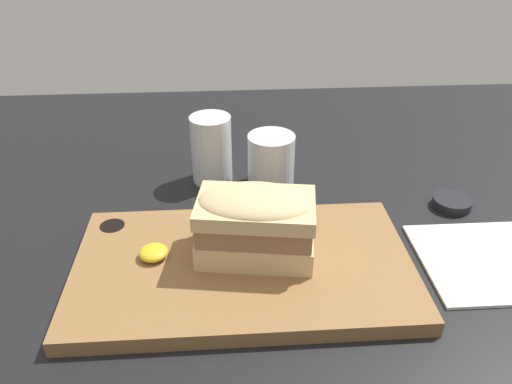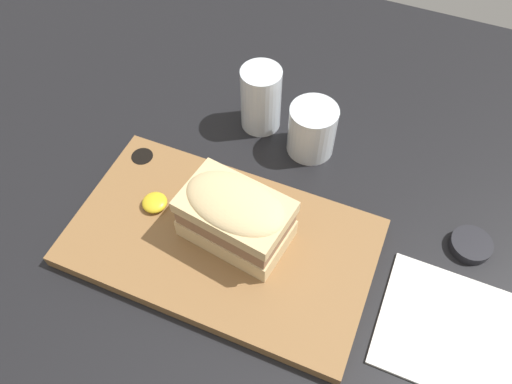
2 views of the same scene
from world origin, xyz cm
name	(u,v)px [view 1 (image 1 of 2)]	position (x,y,z in cm)	size (l,w,h in cm)	color
dining_table	(197,298)	(0.00, 0.00, 1.00)	(160.77, 129.09, 2.00)	black
serving_board	(242,266)	(5.30, 2.87, 2.95)	(38.69, 22.19, 1.95)	olive
sandwich	(256,221)	(6.93, 4.24, 8.35)	(14.22, 10.00, 8.27)	#DBBC84
mustard_dollop	(153,253)	(-4.90, 4.10, 4.57)	(3.36, 3.36, 1.34)	gold
water_glass	(212,153)	(1.73, 25.10, 6.48)	(6.07, 6.07, 10.31)	silver
wine_glass	(271,163)	(10.49, 23.17, 5.55)	(6.97, 6.97, 7.95)	silver
napkin	(506,260)	(37.02, 2.78, 2.20)	(20.61, 15.18, 0.40)	white
condiment_dish	(452,203)	(35.31, 15.02, 2.68)	(5.34, 5.34, 1.35)	black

